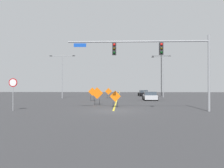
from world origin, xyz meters
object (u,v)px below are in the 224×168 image
at_px(street_lamp_far_left, 161,72).
at_px(construction_sign_median_far, 97,94).
at_px(construction_sign_right_lane, 92,92).
at_px(car_black_near, 143,93).
at_px(traffic_signal_assembly, 160,54).
at_px(stop_sign, 13,88).
at_px(street_lamp_far_right, 162,74).
at_px(car_silver_passing, 150,96).
at_px(construction_sign_left_shoulder, 108,92).
at_px(construction_sign_left_lane, 115,97).
at_px(street_lamp_near_left, 62,72).

bearing_deg(street_lamp_far_left, construction_sign_median_far, -114.32).
height_order(construction_sign_right_lane, car_black_near, construction_sign_right_lane).
bearing_deg(street_lamp_far_left, traffic_signal_assembly, -99.68).
bearing_deg(stop_sign, traffic_signal_assembly, 0.76).
relative_size(traffic_signal_assembly, street_lamp_far_right, 1.55).
height_order(traffic_signal_assembly, car_silver_passing, traffic_signal_assembly).
xyz_separation_m(construction_sign_left_shoulder, car_black_near, (7.09, 9.92, -0.56)).
height_order(traffic_signal_assembly, car_black_near, traffic_signal_assembly).
height_order(street_lamp_far_left, construction_sign_left_lane, street_lamp_far_left).
distance_m(construction_sign_left_shoulder, car_silver_passing, 8.59).
xyz_separation_m(street_lamp_far_left, street_lamp_near_left, (-19.43, -11.35, -0.66)).
xyz_separation_m(street_lamp_far_left, construction_sign_left_shoulder, (-11.19, -11.02, -4.18)).
xyz_separation_m(traffic_signal_assembly, street_lamp_far_right, (4.56, 25.46, -0.48)).
distance_m(traffic_signal_assembly, street_lamp_near_left, 25.27).
xyz_separation_m(stop_sign, car_silver_passing, (13.94, 16.27, -1.39)).
relative_size(construction_sign_left_lane, car_silver_passing, 0.40).
bearing_deg(stop_sign, street_lamp_far_right, 55.76).
bearing_deg(construction_sign_left_shoulder, street_lamp_far_right, 21.50).
distance_m(traffic_signal_assembly, car_silver_passing, 16.69).
distance_m(street_lamp_far_right, car_black_near, 7.70).
distance_m(traffic_signal_assembly, construction_sign_right_lane, 16.12).
xyz_separation_m(street_lamp_near_left, construction_sign_median_far, (7.74, -14.51, -3.39)).
bearing_deg(construction_sign_left_shoulder, stop_sign, -108.51).
bearing_deg(traffic_signal_assembly, construction_sign_right_lane, 118.92).
height_order(street_lamp_far_right, street_lamp_near_left, street_lamp_far_right).
relative_size(construction_sign_right_lane, construction_sign_left_lane, 1.16).
relative_size(street_lamp_near_left, construction_sign_median_far, 3.76).
relative_size(street_lamp_near_left, car_black_near, 1.73).
bearing_deg(construction_sign_left_lane, stop_sign, -158.37).
height_order(street_lamp_near_left, car_black_near, street_lamp_near_left).
relative_size(street_lamp_far_left, construction_sign_right_lane, 4.58).
distance_m(traffic_signal_assembly, stop_sign, 13.21).
bearing_deg(construction_sign_left_lane, street_lamp_far_left, 71.91).
distance_m(stop_sign, car_black_near, 34.66).
xyz_separation_m(traffic_signal_assembly, car_silver_passing, (1.05, 16.10, -4.30)).
bearing_deg(construction_sign_median_far, construction_sign_left_lane, -55.93).
bearing_deg(car_silver_passing, street_lamp_far_right, 69.48).
bearing_deg(car_black_near, street_lamp_far_right, -62.14).
bearing_deg(car_black_near, traffic_signal_assembly, -92.62).
bearing_deg(street_lamp_far_right, car_silver_passing, -110.52).
bearing_deg(street_lamp_far_right, construction_sign_left_shoulder, -158.50).
bearing_deg(car_black_near, construction_sign_median_far, -107.04).
height_order(construction_sign_median_far, car_silver_passing, construction_sign_median_far).
bearing_deg(street_lamp_near_left, traffic_signal_assembly, -56.64).
distance_m(traffic_signal_assembly, construction_sign_left_lane, 6.48).
height_order(traffic_signal_assembly, stop_sign, traffic_signal_assembly).
xyz_separation_m(street_lamp_far_left, car_black_near, (-4.10, -1.10, -4.74)).
distance_m(construction_sign_left_shoulder, construction_sign_left_lane, 18.15).
distance_m(construction_sign_right_lane, car_black_near, 19.81).
bearing_deg(street_lamp_far_right, construction_sign_right_lane, -136.03).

